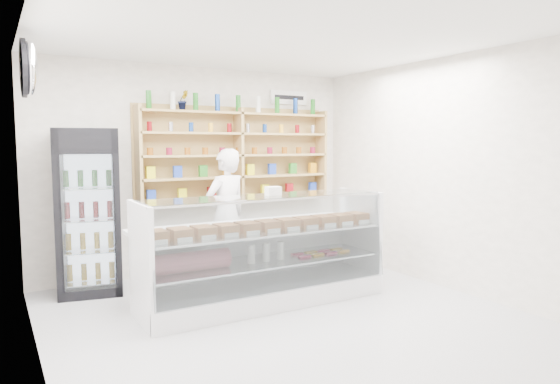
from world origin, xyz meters
TOP-DOWN VIEW (x-y plane):
  - room at (0.00, 0.00)m, footprint 5.00×5.00m
  - display_counter at (0.04, 0.76)m, footprint 2.75×0.82m
  - shop_worker at (0.08, 1.84)m, footprint 0.71×0.56m
  - drinks_cooler at (-1.54, 2.13)m, footprint 0.82×0.80m
  - wall_shelving at (0.50, 2.34)m, footprint 2.84×0.28m
  - potted_plant at (-0.30, 2.34)m, footprint 0.15×0.13m
  - security_mirror at (-2.17, 1.20)m, footprint 0.15×0.50m
  - wall_sign at (1.40, 2.47)m, footprint 0.62×0.03m

SIDE VIEW (x-z plane):
  - display_counter at x=0.04m, z-range -0.26..0.94m
  - shop_worker at x=0.08m, z-range 0.00..1.70m
  - drinks_cooler at x=-1.54m, z-range 0.00..1.94m
  - room at x=0.00m, z-range -1.10..3.90m
  - wall_shelving at x=0.50m, z-range 0.93..2.26m
  - potted_plant at x=-0.30m, z-range 2.20..2.46m
  - security_mirror at x=-2.17m, z-range 2.20..2.70m
  - wall_sign at x=1.40m, z-range 2.35..2.55m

